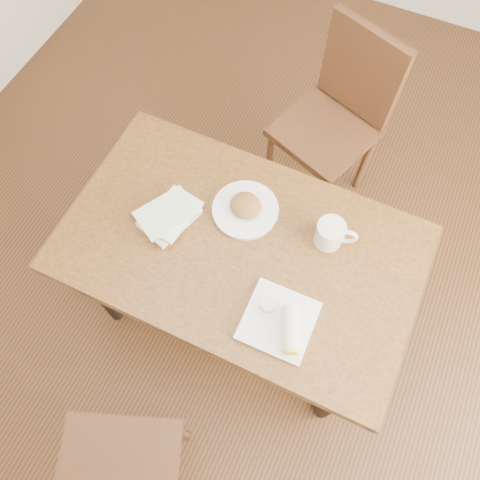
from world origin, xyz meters
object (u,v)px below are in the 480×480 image
at_px(table, 240,255).
at_px(book_stack, 170,215).
at_px(chair_far, 338,112).
at_px(plate_burrito, 282,323).
at_px(plate_scone, 245,208).
at_px(coffee_mug, 331,233).

bearing_deg(table, book_stack, -178.38).
bearing_deg(chair_far, plate_burrito, -81.82).
height_order(table, book_stack, book_stack).
distance_m(table, plate_scone, 0.18).
distance_m(chair_far, coffee_mug, 0.83).
distance_m(plate_scone, book_stack, 0.28).
bearing_deg(plate_scone, plate_burrito, -49.79).
bearing_deg(table, coffee_mug, 29.15).
bearing_deg(plate_burrito, coffee_mug, 84.85).
bearing_deg(coffee_mug, plate_scone, -176.56).
distance_m(table, coffee_mug, 0.35).
xyz_separation_m(plate_burrito, book_stack, (-0.53, 0.20, 0.00)).
height_order(table, plate_burrito, plate_burrito).
height_order(table, chair_far, chair_far).
bearing_deg(plate_scone, book_stack, -148.60).
bearing_deg(coffee_mug, chair_far, 104.35).
bearing_deg(coffee_mug, book_stack, -163.64).
distance_m(plate_scone, coffee_mug, 0.33).
distance_m(chair_far, book_stack, 1.02).
xyz_separation_m(chair_far, plate_scone, (-0.13, -0.78, 0.23)).
xyz_separation_m(chair_far, book_stack, (-0.37, -0.93, 0.23)).
xyz_separation_m(plate_scone, plate_burrito, (0.29, -0.35, -0.00)).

